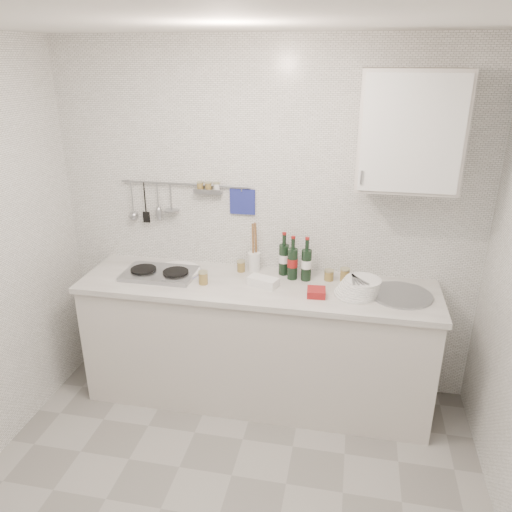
{
  "coord_description": "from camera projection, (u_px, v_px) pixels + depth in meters",
  "views": [
    {
      "loc": [
        0.6,
        -1.92,
        2.37
      ],
      "look_at": [
        0.03,
        0.9,
        1.21
      ],
      "focal_mm": 35.0,
      "sensor_mm": 36.0,
      "label": 1
    }
  ],
  "objects": [
    {
      "name": "wall_rail",
      "position": [
        182.0,
        197.0,
        3.56
      ],
      "size": [
        0.98,
        0.09,
        0.34
      ],
      "color": "#93969B",
      "rests_on": "back_wall"
    },
    {
      "name": "wine_bottles",
      "position": [
        294.0,
        257.0,
        3.44
      ],
      "size": [
        0.24,
        0.14,
        0.31
      ],
      "rotation": [
        0.0,
        0.0,
        -0.39
      ],
      "color": "black",
      "rests_on": "counter"
    },
    {
      "name": "jar_b",
      "position": [
        345.0,
        275.0,
        3.42
      ],
      "size": [
        0.07,
        0.07,
        0.09
      ],
      "rotation": [
        0.0,
        0.0,
        -0.14
      ],
      "color": "olive",
      "rests_on": "counter"
    },
    {
      "name": "strawberry_punnet",
      "position": [
        316.0,
        292.0,
        3.22
      ],
      "size": [
        0.13,
        0.13,
        0.05
      ],
      "primitive_type": "cube",
      "rotation": [
        0.0,
        0.0,
        0.08
      ],
      "color": "#A61225",
      "rests_on": "counter"
    },
    {
      "name": "wall_cabinet",
      "position": [
        410.0,
        131.0,
        2.96
      ],
      "size": [
        0.6,
        0.38,
        0.7
      ],
      "color": "beige",
      "rests_on": "back_wall"
    },
    {
      "name": "jar_a",
      "position": [
        241.0,
        266.0,
        3.57
      ],
      "size": [
        0.06,
        0.06,
        0.08
      ],
      "rotation": [
        0.0,
        0.0,
        0.35
      ],
      "color": "olive",
      "rests_on": "counter"
    },
    {
      "name": "counter",
      "position": [
        258.0,
        345.0,
        3.58
      ],
      "size": [
        2.44,
        0.64,
        0.96
      ],
      "color": "beige",
      "rests_on": "floor"
    },
    {
      "name": "back_wall",
      "position": [
        265.0,
        224.0,
        3.55
      ],
      "size": [
        3.0,
        0.02,
        2.5
      ],
      "primitive_type": "cube",
      "color": "silver",
      "rests_on": "floor"
    },
    {
      "name": "plate_stack_hob",
      "position": [
        176.0,
        272.0,
        3.55
      ],
      "size": [
        0.35,
        0.34,
        0.03
      ],
      "rotation": [
        0.0,
        0.0,
        -0.19
      ],
      "color": "#5257B9",
      "rests_on": "counter"
    },
    {
      "name": "ceiling",
      "position": [
        198.0,
        15.0,
        1.8
      ],
      "size": [
        3.0,
        3.0,
        0.0
      ],
      "primitive_type": "plane",
      "rotation": [
        3.14,
        0.0,
        0.0
      ],
      "color": "silver",
      "rests_on": "back_wall"
    },
    {
      "name": "jar_c",
      "position": [
        329.0,
        275.0,
        3.44
      ],
      "size": [
        0.07,
        0.07,
        0.08
      ],
      "rotation": [
        0.0,
        0.0,
        0.28
      ],
      "color": "olive",
      "rests_on": "counter"
    },
    {
      "name": "utensil_crock",
      "position": [
        254.0,
        259.0,
        3.58
      ],
      "size": [
        0.09,
        0.09,
        0.37
      ],
      "rotation": [
        0.0,
        0.0,
        -0.02
      ],
      "color": "white",
      "rests_on": "counter"
    },
    {
      "name": "jar_d",
      "position": [
        203.0,
        278.0,
        3.38
      ],
      "size": [
        0.07,
        0.07,
        0.09
      ],
      "rotation": [
        0.0,
        0.0,
        0.06
      ],
      "color": "olive",
      "rests_on": "counter"
    },
    {
      "name": "butter_dish",
      "position": [
        263.0,
        282.0,
        3.36
      ],
      "size": [
        0.22,
        0.16,
        0.06
      ],
      "primitive_type": "cube",
      "rotation": [
        0.0,
        0.0,
        -0.33
      ],
      "color": "white",
      "rests_on": "counter"
    },
    {
      "name": "plate_stack_sink",
      "position": [
        359.0,
        287.0,
        3.23
      ],
      "size": [
        0.3,
        0.29,
        0.11
      ],
      "rotation": [
        0.0,
        0.0,
        0.39
      ],
      "color": "white",
      "rests_on": "counter"
    }
  ]
}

